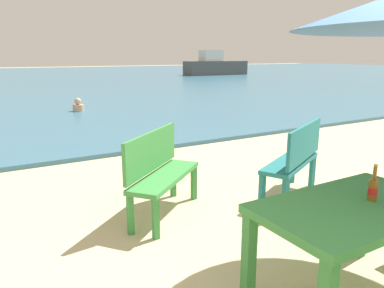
# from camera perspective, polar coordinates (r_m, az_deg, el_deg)

# --- Properties ---
(sea_water) EXTENTS (120.00, 50.00, 0.08)m
(sea_water) POSITION_cam_1_polar(r_m,az_deg,el_deg) (31.32, -25.66, 9.13)
(sea_water) COLOR #386B84
(sea_water) RESTS_ON ground_plane
(picnic_table_green) EXTENTS (1.40, 0.80, 0.76)m
(picnic_table_green) POSITION_cam_1_polar(r_m,az_deg,el_deg) (2.87, 23.61, -10.49)
(picnic_table_green) COLOR #3D8C42
(picnic_table_green) RESTS_ON ground_plane
(beer_bottle_amber) EXTENTS (0.07, 0.07, 0.26)m
(beer_bottle_amber) POSITION_cam_1_polar(r_m,az_deg,el_deg) (2.91, 26.24, -6.09)
(beer_bottle_amber) COLOR brown
(beer_bottle_amber) RESTS_ON picnic_table_green
(bench_teal_center) EXTENTS (1.23, 0.86, 0.95)m
(bench_teal_center) POSITION_cam_1_polar(r_m,az_deg,el_deg) (4.75, 15.84, -1.87)
(bench_teal_center) COLOR #237275
(bench_teal_center) RESTS_ON ground_plane
(bench_green_right) EXTENTS (1.15, 1.04, 0.95)m
(bench_green_right) POSITION_cam_1_polar(r_m,az_deg,el_deg) (4.11, -5.07, -3.78)
(bench_green_right) COLOR #3D8C42
(bench_green_right) RESTS_ON ground_plane
(swimmer_person) EXTENTS (0.34, 0.34, 0.41)m
(swimmer_person) POSITION_cam_1_polar(r_m,az_deg,el_deg) (11.92, -17.21, 5.65)
(swimmer_person) COLOR tan
(swimmer_person) RESTS_ON sea_water
(boat_fishing_trawler) EXTENTS (5.77, 1.57, 2.10)m
(boat_fishing_trawler) POSITION_cam_1_polar(r_m,az_deg,el_deg) (32.93, 3.60, 11.96)
(boat_fishing_trawler) COLOR #4C4C4C
(boat_fishing_trawler) RESTS_ON sea_water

